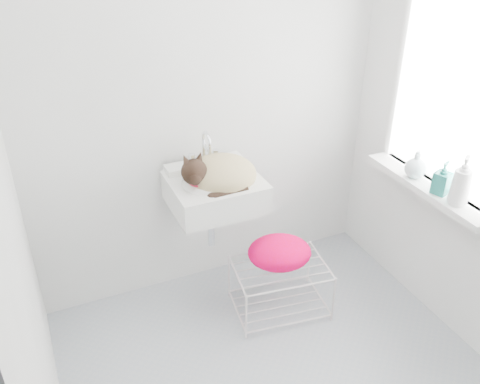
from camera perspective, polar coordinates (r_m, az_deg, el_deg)
name	(u,v)px	position (r m, az deg, el deg)	size (l,w,h in m)	color
floor	(279,374)	(2.98, 4.31, -19.37)	(2.20, 2.00, 0.02)	#9EA3AA
back_wall	(206,96)	(3.03, -3.78, 10.46)	(2.20, 0.02, 2.50)	white
left_wall	(12,229)	(1.96, -23.86, -3.76)	(0.02, 2.00, 2.50)	white
window_glass	(456,97)	(2.94, 22.74, 9.65)	(0.01, 0.80, 1.00)	white
window_frame	(454,97)	(2.93, 22.53, 9.63)	(0.04, 0.90, 1.10)	white
windowsill	(427,187)	(3.09, 19.90, 0.50)	(0.16, 0.88, 0.04)	white
sink	(215,179)	(2.95, -2.79, 1.42)	(0.52, 0.45, 0.21)	white
faucet	(203,145)	(3.04, -4.11, 5.22)	(0.19, 0.13, 0.19)	silver
cat	(218,174)	(2.92, -2.45, 2.01)	(0.47, 0.42, 0.27)	tan
wire_rack	(280,289)	(3.25, 4.39, -10.62)	(0.54, 0.38, 0.33)	silver
towel	(279,259)	(3.14, 4.34, -7.41)	(0.39, 0.27, 0.16)	#DD0004
bottle_a	(456,204)	(2.94, 22.72, -1.19)	(0.09, 0.09, 0.23)	white
bottle_b	(439,193)	(3.01, 21.11, -0.09)	(0.08, 0.08, 0.18)	#1B6D65
bottle_c	(414,176)	(3.14, 18.60, 1.63)	(0.12, 0.12, 0.16)	white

